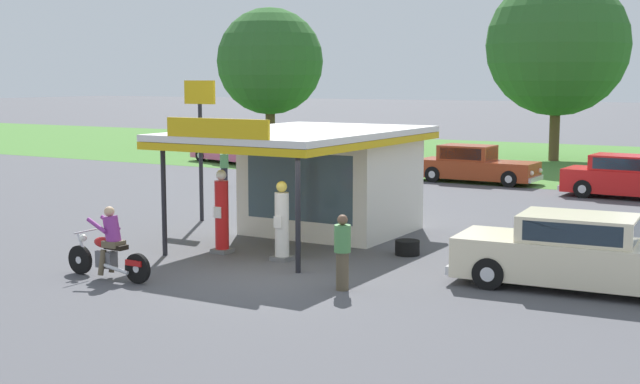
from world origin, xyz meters
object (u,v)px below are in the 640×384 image
Objects in this scene: spare_tire_stack at (407,248)px; parked_car_second_row_spare at (236,149)px; parked_car_back_row_far_right at (341,156)px; featured_classic_sedan at (584,255)px; bystander_standing_back_lot at (265,162)px; gas_pump_nearside at (222,215)px; bystander_leaning_by_kiosk at (224,167)px; motorcycle_with_rider at (109,249)px; parked_car_back_row_centre_right at (638,179)px; roadside_pole_sign at (200,124)px; parked_car_back_row_right at (475,166)px; bystander_chatting_near_pumps at (342,251)px; gas_pump_offside at (282,224)px.

parked_car_second_row_spare is at bearing 135.64° from spare_tire_stack.
parked_car_second_row_spare is 1.12× the size of parked_car_back_row_far_right.
featured_classic_sedan is 19.15m from bystander_standing_back_lot.
bystander_leaning_by_kiosk is (-7.79, 10.65, -0.16)m from gas_pump_nearside.
gas_pump_nearside is 3.52m from motorcycle_with_rider.
spare_tire_stack is at bearing -102.66° from parked_car_back_row_centre_right.
gas_pump_nearside reaches higher than bystander_standing_back_lot.
parked_car_back_row_far_right is at bearing 123.59° from spare_tire_stack.
bystander_leaning_by_kiosk is 8.52m from roadside_pole_sign.
parked_car_back_row_centre_right reaches higher than parked_car_back_row_right.
bystander_leaning_by_kiosk is at bearing -56.99° from parked_car_second_row_spare.
parked_car_back_row_centre_right is (7.47, 18.84, 0.07)m from motorcycle_with_rider.
parked_car_back_row_centre_right is 1.07× the size of parked_car_back_row_far_right.
parked_car_back_row_far_right is at bearing 102.32° from roadside_pole_sign.
parked_car_back_row_right is at bearing -7.57° from parked_car_second_row_spare.
parked_car_back_row_right is 3.36× the size of bystander_leaning_by_kiosk.
motorcycle_with_rider is 1.50× the size of bystander_chatting_near_pumps.
featured_classic_sedan is at bearing 4.35° from gas_pump_nearside.
parked_car_back_row_centre_right is at bearing 48.11° from roadside_pole_sign.
parked_car_back_row_centre_right reaches higher than spare_tire_stack.
featured_classic_sedan is at bearing -39.96° from parked_car_second_row_spare.
roadside_pole_sign reaches higher than bystander_chatting_near_pumps.
parked_car_back_row_far_right is (-15.26, 17.53, -0.01)m from featured_classic_sedan.
gas_pump_nearside is 16.90m from parked_car_back_row_centre_right.
bystander_leaning_by_kiosk reaches higher than spare_tire_stack.
bystander_chatting_near_pumps is (12.19, -12.50, 0.02)m from bystander_leaning_by_kiosk.
gas_pump_offside is 6.68m from roadside_pole_sign.
featured_classic_sedan is 18.41m from parked_car_back_row_right.
bystander_chatting_near_pumps is at bearing -61.15° from parked_car_back_row_far_right.
motorcycle_with_rider is 0.45× the size of parked_car_back_row_far_right.
roadside_pole_sign is (-3.46, 3.63, 1.97)m from gas_pump_nearside.
parked_car_back_row_far_right is at bearing 118.85° from bystander_chatting_near_pumps.
featured_classic_sedan is 1.30× the size of roadside_pole_sign.
parked_car_back_row_centre_right is 6.95m from parked_car_back_row_right.
parked_car_back_row_right is at bearing 87.94° from motorcycle_with_rider.
bystander_chatting_near_pumps is (4.40, -1.85, -0.13)m from gas_pump_nearside.
parked_car_back_row_far_right is at bearing 106.03° from motorcycle_with_rider.
parked_car_back_row_right is 15.51m from spare_tire_stack.
spare_tire_stack is (10.85, -9.98, -0.74)m from bystander_standing_back_lot.
featured_classic_sedan is 3.62× the size of bystander_leaning_by_kiosk.
spare_tire_stack is (11.86, -8.60, -0.61)m from bystander_leaning_by_kiosk.
bystander_leaning_by_kiosk is (-7.38, 14.14, 0.14)m from motorcycle_with_rider.
parked_car_back_row_far_right is 2.99× the size of bystander_standing_back_lot.
bystander_leaning_by_kiosk is (-8.12, -6.45, 0.09)m from parked_car_back_row_right.
bystander_chatting_near_pumps is 2.60× the size of spare_tire_stack.
motorcycle_with_rider is (-2.17, -3.48, -0.21)m from gas_pump_offside.
bystander_standing_back_lot is (1.01, 1.39, 0.13)m from bystander_leaning_by_kiosk.
parked_car_back_row_centre_right is at bearing 81.21° from bystander_chatting_near_pumps.
gas_pump_nearside is at bearing 83.24° from motorcycle_with_rider.
roadside_pole_sign is (-10.52, -11.72, 2.20)m from parked_car_back_row_centre_right.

